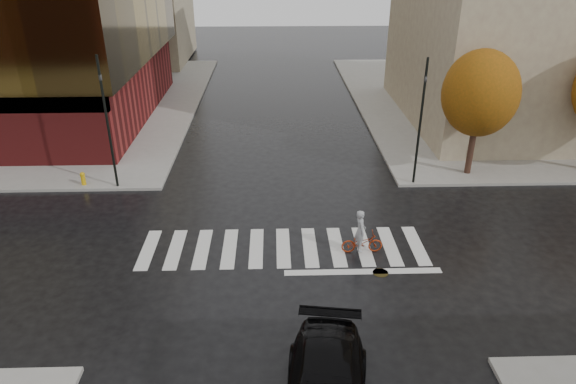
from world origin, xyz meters
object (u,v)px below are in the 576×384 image
(cyclist, at_px, (361,238))
(fire_hydrant, at_px, (83,178))
(traffic_light_ne, at_px, (421,116))
(traffic_light_nw, at_px, (106,116))

(cyclist, distance_m, fire_hydrant, 14.60)
(cyclist, xyz_separation_m, traffic_light_ne, (3.70, 6.21, 3.03))
(traffic_light_nw, bearing_deg, traffic_light_ne, 73.33)
(traffic_light_ne, height_order, fire_hydrant, traffic_light_ne)
(cyclist, bearing_deg, traffic_light_ne, -32.61)
(cyclist, height_order, fire_hydrant, cyclist)
(traffic_light_nw, distance_m, fire_hydrant, 3.72)
(cyclist, relative_size, traffic_light_nw, 0.29)
(fire_hydrant, bearing_deg, cyclist, -26.05)
(fire_hydrant, bearing_deg, traffic_light_nw, -6.53)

